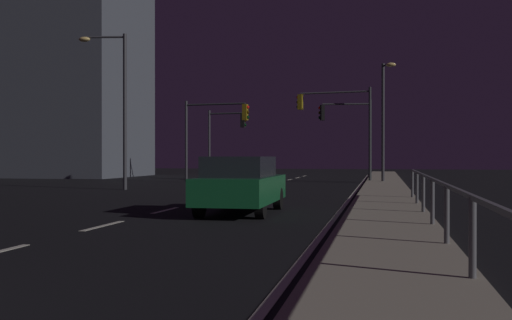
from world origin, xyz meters
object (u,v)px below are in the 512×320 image
street_lamp_median (117,96)px  traffic_light_overhead_east (338,115)px  street_lamp_across_street (384,110)px  traffic_light_near_right (347,124)px  traffic_light_near_left (226,131)px  car (241,184)px  traffic_light_far_center (214,124)px

street_lamp_median → traffic_light_overhead_east: bearing=47.6°
street_lamp_across_street → traffic_light_near_right: bearing=139.0°
street_lamp_across_street → traffic_light_near_left: bearing=153.0°
car → street_lamp_median: (-8.49, 10.53, 3.64)m
traffic_light_near_left → traffic_light_far_center: bearing=-82.1°
traffic_light_far_center → traffic_light_near_right: bearing=15.7°
car → traffic_light_overhead_east: bearing=86.9°
traffic_light_overhead_east → street_lamp_median: size_ratio=0.76×
traffic_light_near_right → street_lamp_median: size_ratio=0.67×
street_lamp_across_street → street_lamp_median: 15.33m
car → street_lamp_across_street: street_lamp_across_street is taller
street_lamp_across_street → street_lamp_median: (-12.42, -8.98, 0.22)m
car → traffic_light_overhead_east: (1.12, 21.05, 3.30)m
car → traffic_light_far_center: 20.39m
traffic_light_near_left → street_lamp_median: 14.67m
traffic_light_overhead_east → street_lamp_median: 14.26m
car → traffic_light_overhead_east: 21.34m
traffic_light_overhead_east → traffic_light_near_right: bearing=36.1°
traffic_light_overhead_east → street_lamp_median: bearing=-132.4°
traffic_light_near_right → street_lamp_across_street: bearing=-41.0°
street_lamp_median → street_lamp_across_street: bearing=35.9°
car → street_lamp_across_street: (3.93, 19.50, 3.42)m
traffic_light_far_center → street_lamp_across_street: 10.15m
traffic_light_far_center → traffic_light_near_left: (-0.81, 5.84, -0.16)m
street_lamp_median → traffic_light_far_center: bearing=75.2°
traffic_light_overhead_east → street_lamp_across_street: bearing=-28.9°
car → traffic_light_far_center: size_ratio=0.89×
traffic_light_near_left → street_lamp_median: (-1.49, -14.56, 1.08)m
car → street_lamp_median: 14.01m
traffic_light_far_center → traffic_light_overhead_east: bearing=13.9°
street_lamp_across_street → street_lamp_median: size_ratio=0.93×
traffic_light_far_center → traffic_light_near_left: 5.90m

